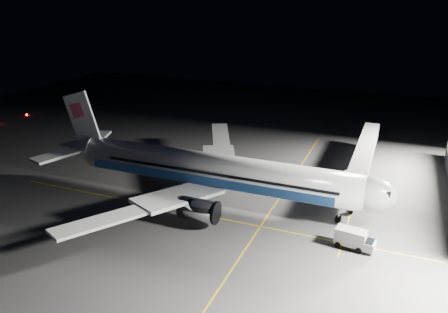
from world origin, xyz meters
name	(u,v)px	position (x,y,z in m)	size (l,w,h in m)	color
ground	(215,199)	(0.00, 0.00, 0.00)	(200.00, 200.00, 0.00)	#4C4C4F
guide_line_main	(272,209)	(10.00, 0.00, 0.01)	(0.25, 80.00, 0.01)	gold
guide_line_cross	(200,215)	(0.00, -6.00, 0.01)	(70.00, 0.25, 0.01)	gold
guide_line_side	(355,197)	(22.00, 10.00, 0.01)	(0.25, 40.00, 0.01)	gold
airliner	(209,170)	(-1.08, 0.00, 5.16)	(61.48, 54.22, 16.64)	silver
jet_bridge	(363,157)	(22.00, 18.06, 4.58)	(3.60, 34.40, 6.30)	#B2B2B7
service_truck	(354,239)	(23.60, -6.76, 1.45)	(5.53, 2.89, 2.70)	silver
baggage_tug	(239,171)	(0.02, 11.63, 0.77)	(2.52, 2.13, 1.67)	black
safety_cone_a	(229,184)	(0.21, 6.08, 0.34)	(0.45, 0.45, 0.67)	#F34A0A
safety_cone_b	(272,173)	(6.00, 14.00, 0.31)	(0.42, 0.42, 0.62)	#F34A0A
safety_cone_c	(261,172)	(3.71, 14.00, 0.28)	(0.38, 0.38, 0.56)	#F34A0A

